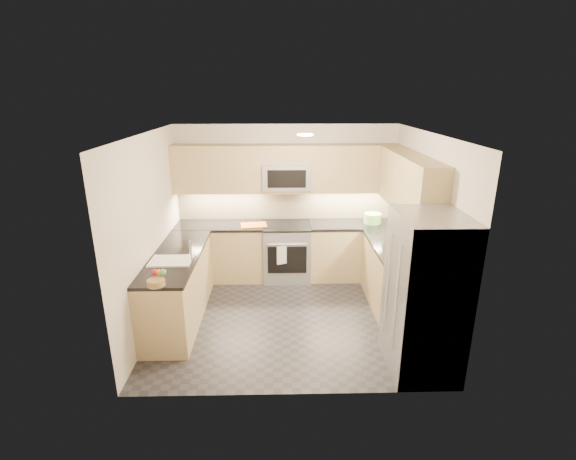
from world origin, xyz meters
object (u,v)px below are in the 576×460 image
Objects in this scene: cutting_board at (254,225)px; fruit_basket at (156,283)px; microwave at (286,176)px; utensil_bowl at (373,218)px; gas_range at (287,252)px; refrigerator at (425,295)px.

cutting_board is 2.36m from fruit_basket.
microwave is 1.57m from utensil_bowl.
gas_range is 1.20× the size of microwave.
refrigerator is (1.45, -2.55, -0.80)m from microwave.
gas_range is 2.72m from fruit_basket.
refrigerator is at bearing -89.02° from utensil_bowl.
gas_range is 2.86m from refrigerator.
microwave is at bearing 90.00° from gas_range.
utensil_bowl is (-0.04, 2.46, 0.12)m from refrigerator.
microwave is (0.00, 0.12, 1.24)m from gas_range.
cutting_board is at bearing -174.28° from gas_range.
gas_range is 1.25m from microwave.
utensil_bowl is (1.41, -0.09, -0.68)m from microwave.
refrigerator is at bearing -59.12° from gas_range.
fruit_basket is at bearing -124.07° from gas_range.
utensil_bowl is 3.67m from fruit_basket.
refrigerator is at bearing -4.15° from fruit_basket.
gas_range is 0.51× the size of refrigerator.
microwave reaches higher than refrigerator.
gas_range is 3.24× the size of utensil_bowl.
fruit_basket is (-1.50, -2.21, 0.52)m from gas_range.
utensil_bowl is 1.42× the size of fruit_basket.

